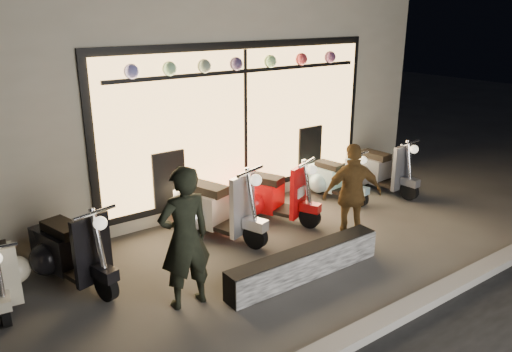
{
  "coord_description": "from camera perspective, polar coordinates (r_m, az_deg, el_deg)",
  "views": [
    {
      "loc": [
        -3.99,
        -5.02,
        3.37
      ],
      "look_at": [
        0.07,
        0.6,
        1.05
      ],
      "focal_mm": 35.0,
      "sensor_mm": 36.0,
      "label": 1
    }
  ],
  "objects": [
    {
      "name": "scooter_black",
      "position": [
        6.95,
        -20.73,
        -7.72
      ],
      "size": [
        0.76,
        1.54,
        1.1
      ],
      "rotation": [
        0.0,
        0.0,
        0.26
      ],
      "color": "black",
      "rests_on": "ground"
    },
    {
      "name": "ground",
      "position": [
        7.24,
        2.34,
        -9.24
      ],
      "size": [
        40.0,
        40.0,
        0.0
      ],
      "primitive_type": "plane",
      "color": "#383533",
      "rests_on": "ground"
    },
    {
      "name": "scooter_blue",
      "position": [
        9.46,
        8.54,
        -0.18
      ],
      "size": [
        0.53,
        1.32,
        0.94
      ],
      "rotation": [
        0.0,
        0.0,
        0.13
      ],
      "color": "black",
      "rests_on": "ground"
    },
    {
      "name": "scooter_grey",
      "position": [
        10.01,
        13.6,
        0.84
      ],
      "size": [
        0.53,
        1.48,
        1.05
      ],
      "rotation": [
        0.0,
        0.0,
        0.07
      ],
      "color": "black",
      "rests_on": "ground"
    },
    {
      "name": "kerb",
      "position": [
        6.0,
        14.67,
        -15.67
      ],
      "size": [
        40.0,
        0.25,
        0.12
      ],
      "primitive_type": "cube",
      "color": "slate",
      "rests_on": "ground"
    },
    {
      "name": "graffiti_barrier",
      "position": [
        6.69,
        5.58,
        -9.88
      ],
      "size": [
        2.37,
        0.28,
        0.4
      ],
      "primitive_type": "cube",
      "color": "black",
      "rests_on": "ground"
    },
    {
      "name": "woman",
      "position": [
        7.53,
        10.96,
        -2.06
      ],
      "size": [
        0.98,
        0.73,
        1.54
      ],
      "primitive_type": "imported",
      "rotation": [
        0.0,
        0.0,
        2.7
      ],
      "color": "brown",
      "rests_on": "ground"
    },
    {
      "name": "scooter_red",
      "position": [
        8.36,
        1.39,
        -2.12
      ],
      "size": [
        0.87,
        1.46,
        1.06
      ],
      "rotation": [
        0.0,
        0.0,
        0.42
      ],
      "color": "black",
      "rests_on": "ground"
    },
    {
      "name": "scooter_silver",
      "position": [
        7.78,
        -5.16,
        -3.53
      ],
      "size": [
        0.86,
        1.61,
        1.16
      ],
      "rotation": [
        0.0,
        0.0,
        0.33
      ],
      "color": "black",
      "rests_on": "ground"
    },
    {
      "name": "man",
      "position": [
        5.84,
        -8.15,
        -7.02
      ],
      "size": [
        0.65,
        0.44,
        1.74
      ],
      "primitive_type": "imported",
      "rotation": [
        0.0,
        0.0,
        3.1
      ],
      "color": "black",
      "rests_on": "ground"
    },
    {
      "name": "shop_building",
      "position": [
        10.85,
        -14.27,
        11.22
      ],
      "size": [
        10.2,
        6.23,
        4.2
      ],
      "color": "beige",
      "rests_on": "ground"
    }
  ]
}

